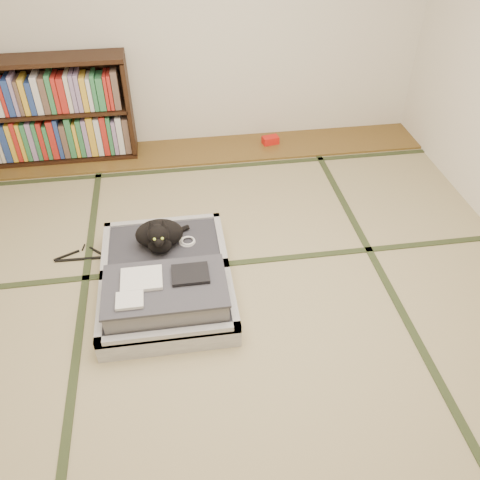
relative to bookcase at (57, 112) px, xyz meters
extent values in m
plane|color=tan|center=(1.30, -2.07, -0.45)|extent=(4.50, 4.50, 0.00)
cube|color=brown|center=(1.30, -0.07, -0.44)|extent=(4.00, 0.50, 0.02)
cube|color=red|center=(1.89, -0.04, -0.40)|extent=(0.16, 0.12, 0.07)
plane|color=silver|center=(1.30, 0.18, 0.75)|extent=(4.00, 0.00, 4.00)
cube|color=#2D381E|center=(0.30, -2.07, -0.45)|extent=(0.05, 4.50, 0.01)
cube|color=#2D381E|center=(2.30, -2.07, -0.45)|extent=(0.05, 4.50, 0.01)
cube|color=#2D381E|center=(1.30, -1.67, -0.45)|extent=(4.00, 0.05, 0.01)
cube|color=#2D381E|center=(1.30, -0.37, -0.45)|extent=(4.00, 0.05, 0.01)
cube|color=black|center=(0.62, 0.00, 0.02)|extent=(0.04, 0.29, 0.82)
cube|color=black|center=(0.00, 0.00, -0.42)|extent=(1.27, 0.29, 0.04)
cube|color=black|center=(0.00, 0.00, 0.46)|extent=(1.27, 0.29, 0.04)
cube|color=black|center=(0.00, 0.00, 0.02)|extent=(1.22, 0.29, 0.03)
cube|color=black|center=(0.00, 0.14, 0.02)|extent=(1.27, 0.02, 0.82)
cube|color=gray|center=(0.00, -0.02, -0.20)|extent=(1.15, 0.20, 0.35)
cube|color=gray|center=(0.00, -0.02, 0.21)|extent=(1.15, 0.20, 0.31)
cube|color=silver|center=(0.84, -2.12, -0.38)|extent=(0.83, 0.55, 0.14)
cube|color=#2D2E35|center=(0.84, -2.12, -0.34)|extent=(0.74, 0.46, 0.11)
cube|color=silver|center=(0.84, -2.38, -0.30)|extent=(0.83, 0.04, 0.06)
cube|color=silver|center=(0.84, -1.87, -0.30)|extent=(0.83, 0.04, 0.06)
cube|color=silver|center=(0.45, -2.12, -0.30)|extent=(0.04, 0.55, 0.06)
cube|color=silver|center=(1.23, -2.12, -0.30)|extent=(0.04, 0.55, 0.06)
cube|color=silver|center=(0.84, -1.57, -0.38)|extent=(0.83, 0.55, 0.14)
cube|color=#2D2E35|center=(0.84, -1.57, -0.34)|extent=(0.74, 0.46, 0.11)
cube|color=silver|center=(0.84, -1.83, -0.30)|extent=(0.83, 0.04, 0.06)
cube|color=silver|center=(0.84, -1.32, -0.30)|extent=(0.83, 0.04, 0.06)
cube|color=silver|center=(0.45, -1.57, -0.30)|extent=(0.04, 0.55, 0.06)
cube|color=silver|center=(1.23, -1.57, -0.30)|extent=(0.04, 0.55, 0.06)
cylinder|color=black|center=(0.84, -1.85, -0.30)|extent=(0.74, 0.03, 0.03)
cube|color=gray|center=(0.84, -2.12, -0.24)|extent=(0.71, 0.43, 0.14)
cube|color=#3B3B43|center=(0.84, -2.12, -0.16)|extent=(0.73, 0.45, 0.02)
cube|color=silver|center=(0.71, -2.07, -0.14)|extent=(0.24, 0.20, 0.02)
cube|color=black|center=(0.99, -2.07, -0.14)|extent=(0.22, 0.18, 0.02)
cube|color=silver|center=(0.64, -2.23, -0.14)|extent=(0.15, 0.13, 0.02)
cube|color=white|center=(0.60, -2.39, -0.37)|extent=(0.07, 0.01, 0.05)
cube|color=white|center=(0.73, -2.39, -0.39)|extent=(0.06, 0.01, 0.04)
cube|color=orange|center=(1.12, -2.39, -0.37)|extent=(0.06, 0.01, 0.04)
cube|color=#197F33|center=(1.04, -2.39, -0.35)|extent=(0.04, 0.01, 0.03)
ellipsoid|color=black|center=(0.82, -1.58, -0.19)|extent=(0.32, 0.21, 0.20)
ellipsoid|color=black|center=(0.82, -1.68, -0.22)|extent=(0.16, 0.11, 0.11)
ellipsoid|color=black|center=(0.82, -1.71, -0.10)|extent=(0.14, 0.13, 0.13)
sphere|color=black|center=(0.82, -1.77, -0.12)|extent=(0.06, 0.06, 0.06)
cone|color=black|center=(0.78, -1.69, -0.03)|extent=(0.05, 0.06, 0.06)
cone|color=black|center=(0.86, -1.69, -0.03)|extent=(0.05, 0.06, 0.06)
sphere|color=#A5BF33|center=(0.79, -1.77, -0.09)|extent=(0.02, 0.02, 0.02)
sphere|color=#A5BF33|center=(0.84, -1.77, -0.09)|extent=(0.02, 0.02, 0.02)
cylinder|color=black|center=(0.93, -1.49, -0.27)|extent=(0.19, 0.12, 0.04)
torus|color=white|center=(1.00, -1.58, -0.29)|extent=(0.11, 0.11, 0.02)
torus|color=white|center=(1.01, -1.59, -0.27)|extent=(0.10, 0.10, 0.01)
cube|color=black|center=(0.25, -1.47, -0.44)|extent=(0.37, 0.03, 0.01)
cube|color=black|center=(0.14, -1.42, -0.44)|extent=(0.17, 0.09, 0.01)
cube|color=black|center=(0.36, -1.42, -0.44)|extent=(0.14, 0.14, 0.01)
cylinder|color=black|center=(0.25, -1.34, -0.44)|extent=(0.02, 0.07, 0.01)
camera|label=1|loc=(0.96, -4.29, 1.93)|focal=38.00mm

